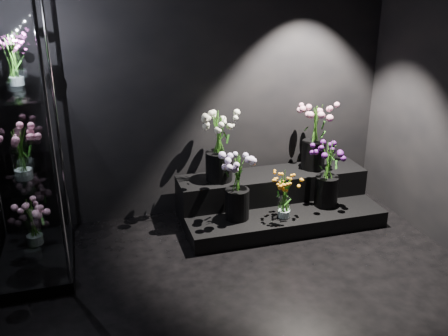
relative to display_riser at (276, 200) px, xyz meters
name	(u,v)px	position (x,y,z in m)	size (l,w,h in m)	color
floor	(264,323)	(-0.72, -1.60, -0.19)	(4.00, 4.00, 0.00)	black
wall_back	(198,82)	(-0.72, 0.40, 1.21)	(4.00, 4.00, 0.00)	black
display_riser	(276,200)	(0.00, 0.00, 0.00)	(2.01, 0.89, 0.45)	black
display_case	(17,142)	(-2.39, -0.32, 0.97)	(0.63, 1.05, 2.31)	black
bouquet_orange_bells	(285,195)	(-0.05, -0.35, 0.23)	(0.28, 0.28, 0.47)	white
bouquet_lilac	(237,181)	(-0.50, -0.24, 0.38)	(0.48, 0.48, 0.67)	black
bouquet_purple	(328,172)	(0.47, -0.22, 0.36)	(0.38, 0.38, 0.69)	black
bouquet_cream_roses	(219,143)	(-0.59, 0.11, 0.65)	(0.39, 0.39, 0.71)	black
bouquet_pink_roses	(315,131)	(0.47, 0.14, 0.68)	(0.52, 0.52, 0.72)	black
bouquet_case_pink	(21,153)	(-2.35, -0.47, 0.93)	(0.39, 0.39, 0.41)	white
bouquet_case_magenta	(14,60)	(-2.33, -0.16, 1.59)	(0.23, 0.23, 0.39)	white
bouquet_case_base_pink	(32,221)	(-2.39, -0.10, 0.16)	(0.35, 0.35, 0.44)	white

